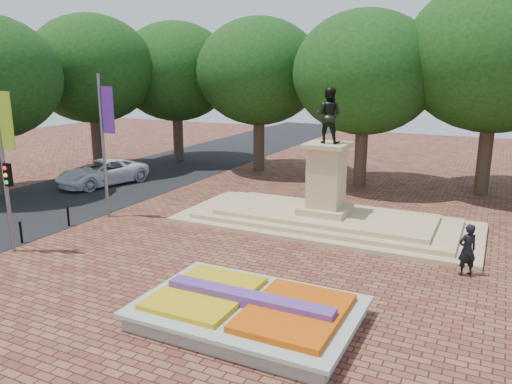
{
  "coord_description": "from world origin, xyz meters",
  "views": [
    {
      "loc": [
        7.04,
        -13.8,
        7.23
      ],
      "look_at": [
        -1.86,
        4.36,
        2.2
      ],
      "focal_mm": 35.0,
      "sensor_mm": 36.0,
      "label": 1
    }
  ],
  "objects_px": {
    "flower_bed": "(249,311)",
    "pedestrian": "(467,250)",
    "monument": "(325,207)",
    "van": "(102,172)"
  },
  "relations": [
    {
      "from": "flower_bed",
      "to": "pedestrian",
      "type": "xyz_separation_m",
      "value": [
        5.41,
        6.5,
        0.58
      ]
    },
    {
      "from": "flower_bed",
      "to": "monument",
      "type": "height_order",
      "value": "monument"
    },
    {
      "from": "flower_bed",
      "to": "monument",
      "type": "bearing_deg",
      "value": 95.87
    },
    {
      "from": "van",
      "to": "monument",
      "type": "bearing_deg",
      "value": 8.48
    },
    {
      "from": "pedestrian",
      "to": "flower_bed",
      "type": "bearing_deg",
      "value": 14.16
    },
    {
      "from": "flower_bed",
      "to": "pedestrian",
      "type": "bearing_deg",
      "value": 50.23
    },
    {
      "from": "pedestrian",
      "to": "van",
      "type": "bearing_deg",
      "value": -49.54
    },
    {
      "from": "monument",
      "to": "pedestrian",
      "type": "xyz_separation_m",
      "value": [
        6.44,
        -3.5,
        0.08
      ]
    },
    {
      "from": "van",
      "to": "pedestrian",
      "type": "relative_size",
      "value": 3.01
    },
    {
      "from": "monument",
      "to": "van",
      "type": "bearing_deg",
      "value": 173.59
    }
  ]
}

